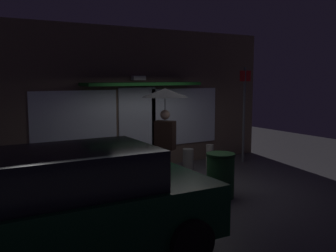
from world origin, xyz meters
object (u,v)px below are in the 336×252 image
object	(u,v)px
trash_bin	(220,175)
sidewalk_bollard	(210,157)
street_sign_post	(244,109)
sidewalk_bollard_2	(188,160)
person_with_umbrella	(165,111)
parked_car	(66,208)

from	to	relation	value
trash_bin	sidewalk_bollard	bearing A→B (deg)	57.14
street_sign_post	sidewalk_bollard_2	xyz separation A→B (m)	(-2.00, -0.07, -1.25)
sidewalk_bollard_2	trash_bin	world-z (taller)	trash_bin
street_sign_post	sidewalk_bollard_2	world-z (taller)	street_sign_post
person_with_umbrella	sidewalk_bollard	distance (m)	2.35
trash_bin	sidewalk_bollard_2	bearing A→B (deg)	72.04
parked_car	sidewalk_bollard_2	xyz separation A→B (m)	(4.31, 3.41, -0.49)
street_sign_post	sidewalk_bollard	xyz separation A→B (m)	(-1.34, -0.14, -1.22)
parked_car	person_with_umbrella	bearing A→B (deg)	42.51
person_with_umbrella	street_sign_post	size ratio (longest dim) A/B	0.81
person_with_umbrella	parked_car	world-z (taller)	person_with_umbrella
parked_car	trash_bin	distance (m)	3.81
parked_car	trash_bin	xyz separation A→B (m)	(3.59, 1.22, -0.32)
parked_car	trash_bin	world-z (taller)	parked_car
parked_car	sidewalk_bollard_2	bearing A→B (deg)	40.38
person_with_umbrella	street_sign_post	xyz separation A→B (m)	(3.14, 0.78, -0.16)
person_with_umbrella	parked_car	distance (m)	4.26
sidewalk_bollard	sidewalk_bollard_2	xyz separation A→B (m)	(-0.66, 0.08, -0.03)
street_sign_post	trash_bin	distance (m)	3.69
sidewalk_bollard	trash_bin	size ratio (longest dim) A/B	0.71
person_with_umbrella	sidewalk_bollard_2	size ratio (longest dim) A/B	3.71
sidewalk_bollard_2	sidewalk_bollard	bearing A→B (deg)	-6.82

